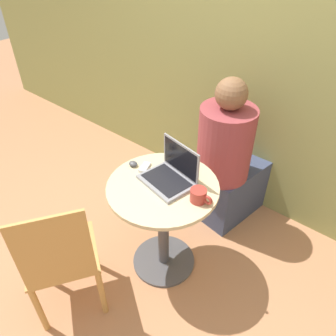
{
  "coord_description": "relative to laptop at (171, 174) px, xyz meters",
  "views": [
    {
      "loc": [
        0.96,
        -1.12,
        1.99
      ],
      "look_at": [
        -0.0,
        0.05,
        0.82
      ],
      "focal_mm": 35.0,
      "sensor_mm": 36.0,
      "label": 1
    }
  ],
  "objects": [
    {
      "name": "ground_plane",
      "position": [
        -0.0,
        -0.07,
        -0.77
      ],
      "size": [
        12.0,
        12.0,
        0.0
      ],
      "primitive_type": "plane",
      "color": "tan"
    },
    {
      "name": "back_wall",
      "position": [
        -0.0,
        0.95,
        0.53
      ],
      "size": [
        7.0,
        0.05,
        2.6
      ],
      "color": "#939956",
      "rests_on": "ground_plane"
    },
    {
      "name": "round_table",
      "position": [
        -0.0,
        -0.07,
        -0.27
      ],
      "size": [
        0.67,
        0.67,
        0.72
      ],
      "color": "#4C4C51",
      "rests_on": "ground_plane"
    },
    {
      "name": "laptop",
      "position": [
        0.0,
        0.0,
        0.0
      ],
      "size": [
        0.35,
        0.29,
        0.23
      ],
      "color": "gray",
      "rests_on": "round_table"
    },
    {
      "name": "cell_phone",
      "position": [
        -0.2,
        -0.01,
        -0.04
      ],
      "size": [
        0.08,
        0.11,
        0.02
      ],
      "color": "silver",
      "rests_on": "round_table"
    },
    {
      "name": "computer_mouse",
      "position": [
        -0.28,
        -0.04,
        -0.03
      ],
      "size": [
        0.06,
        0.05,
        0.03
      ],
      "color": "#4C4C51",
      "rests_on": "round_table"
    },
    {
      "name": "coffee_cup",
      "position": [
        0.24,
        -0.04,
        -0.01
      ],
      "size": [
        0.14,
        0.09,
        0.08
      ],
      "color": "#B2382D",
      "rests_on": "round_table"
    },
    {
      "name": "chair_empty",
      "position": [
        -0.23,
        -0.69,
        -0.31
      ],
      "size": [
        0.55,
        0.55,
        0.91
      ],
      "color": "tan",
      "rests_on": "ground_plane"
    },
    {
      "name": "person_seated",
      "position": [
        0.05,
        0.62,
        -0.28
      ],
      "size": [
        0.44,
        0.62,
        1.21
      ],
      "color": "#3D4766",
      "rests_on": "ground_plane"
    }
  ]
}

